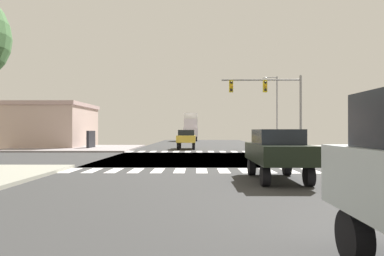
{
  "coord_description": "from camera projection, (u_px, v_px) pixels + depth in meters",
  "views": [
    {
      "loc": [
        -0.97,
        -23.69,
        1.84
      ],
      "look_at": [
        -1.44,
        11.19,
        2.07
      ],
      "focal_mm": 33.63,
      "sensor_mm": 36.0,
      "label": 1
    }
  ],
  "objects": [
    {
      "name": "sedan_leading_2",
      "position": [
        186.0,
        138.0,
        35.37
      ],
      "size": [
        1.8,
        4.3,
        1.88
      ],
      "rotation": [
        0.0,
        0.0,
        3.14
      ],
      "color": "black",
      "rests_on": "ground"
    },
    {
      "name": "traffic_signal_mast",
      "position": [
        270.0,
        95.0,
        30.8
      ],
      "size": [
        6.88,
        0.55,
        6.57
      ],
      "color": "gray",
      "rests_on": "ground"
    },
    {
      "name": "sedan_queued_1",
      "position": [
        277.0,
        150.0,
        13.28
      ],
      "size": [
        1.8,
        4.3,
        1.88
      ],
      "color": "black",
      "rests_on": "ground"
    },
    {
      "name": "sidewalk_corner_ne",
      "position": [
        338.0,
        148.0,
        35.49
      ],
      "size": [
        12.0,
        12.0,
        0.14
      ],
      "color": "gray",
      "rests_on": "ground"
    },
    {
      "name": "bank_building",
      "position": [
        25.0,
        125.0,
        39.01
      ],
      "size": [
        15.29,
        9.27,
        4.72
      ],
      "color": "#BB9F93",
      "rests_on": "ground"
    },
    {
      "name": "crosswalk_far",
      "position": [
        205.0,
        152.0,
        30.96
      ],
      "size": [
        13.5,
        2.0,
        0.01
      ],
      "color": "white",
      "rests_on": "ground"
    },
    {
      "name": "sidewalk_corner_nw",
      "position": [
        76.0,
        148.0,
        35.83
      ],
      "size": [
        12.0,
        12.0,
        0.14
      ],
      "color": "gray",
      "rests_on": "ground"
    },
    {
      "name": "ground",
      "position": [
        212.0,
        159.0,
        23.66
      ],
      "size": [
        90.0,
        90.0,
        0.05
      ],
      "color": "#323232"
    },
    {
      "name": "street_lamp",
      "position": [
        275.0,
        105.0,
        41.19
      ],
      "size": [
        1.78,
        0.32,
        8.02
      ],
      "color": "gray",
      "rests_on": "ground"
    },
    {
      "name": "box_truck_nearside_1",
      "position": [
        191.0,
        126.0,
        62.45
      ],
      "size": [
        2.4,
        7.2,
        4.85
      ],
      "rotation": [
        0.0,
        0.0,
        3.14
      ],
      "color": "black",
      "rests_on": "ground"
    },
    {
      "name": "crosswalk_near",
      "position": [
        213.0,
        171.0,
        16.37
      ],
      "size": [
        13.5,
        2.0,
        0.01
      ],
      "color": "white",
      "rests_on": "ground"
    }
  ]
}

